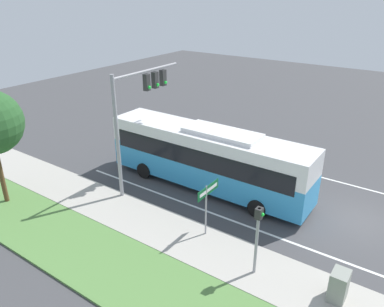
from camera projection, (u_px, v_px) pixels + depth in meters
ground_plane at (358, 220)px, 18.63m from camera, size 80.00×80.00×0.00m
sidewalk at (320, 297)px, 13.94m from camera, size 2.80×80.00×0.12m
lane_divider_near at (339, 260)px, 15.92m from camera, size 0.14×30.00×0.01m
lane_divider_far at (373, 191)px, 21.33m from camera, size 0.14×30.00×0.01m
bus at (207, 156)px, 20.96m from camera, size 2.62×12.08×3.68m
signal_gantry at (138, 104)px, 20.00m from camera, size 5.19×0.41×6.81m
pedestrian_signal at (258, 231)px, 14.27m from camera, size 0.28×0.34×3.12m
street_sign at (207, 199)px, 16.78m from camera, size 1.67×0.08×2.64m
utility_cabinet at (339, 286)px, 13.54m from camera, size 0.78×0.60×1.22m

